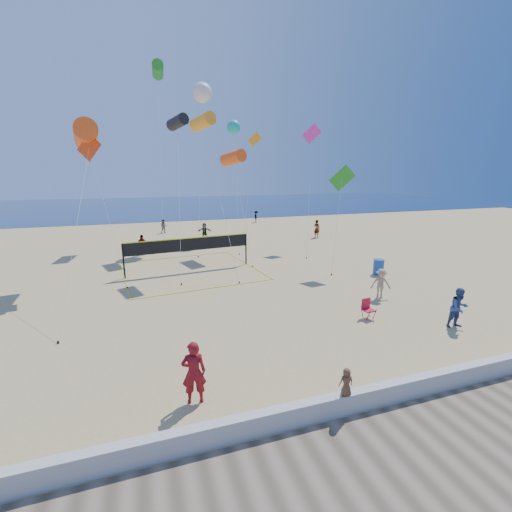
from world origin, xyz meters
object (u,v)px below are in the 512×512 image
object	(u,v)px
camp_chair	(367,307)
trash_barrel	(378,267)
woman	(194,372)
volleyball_net	(189,248)

from	to	relation	value
camp_chair	trash_barrel	world-z (taller)	trash_barrel
trash_barrel	woman	bearing A→B (deg)	-145.71
woman	volleyball_net	world-z (taller)	volleyball_net
trash_barrel	volleyball_net	xyz separation A→B (m)	(-11.38, 4.70, 1.02)
woman	camp_chair	size ratio (longest dim) A/B	1.87
woman	trash_barrel	distance (m)	15.87
volleyball_net	trash_barrel	bearing A→B (deg)	-28.87
camp_chair	trash_barrel	xyz separation A→B (m)	(4.90, 5.57, -0.01)
camp_chair	volleyball_net	xyz separation A→B (m)	(-6.48, 10.27, 1.01)
woman	trash_barrel	world-z (taller)	woman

